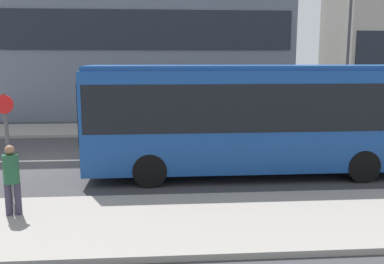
{
  "coord_description": "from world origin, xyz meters",
  "views": [
    {
      "loc": [
        3.98,
        -15.12,
        3.6
      ],
      "look_at": [
        5.0,
        -2.02,
        1.32
      ],
      "focal_mm": 40.0,
      "sensor_mm": 36.0,
      "label": 1
    }
  ],
  "objects_px": {
    "city_bus": "(251,113)",
    "street_lamp": "(349,45)",
    "parked_car_0": "(344,124)",
    "pedestrian_near_stop": "(11,176)",
    "bus_stop_sign": "(7,140)"
  },
  "relations": [
    {
      "from": "pedestrian_near_stop",
      "to": "parked_car_0",
      "type": "bearing_deg",
      "value": 31.94
    },
    {
      "from": "city_bus",
      "to": "parked_car_0",
      "type": "bearing_deg",
      "value": 50.38
    },
    {
      "from": "city_bus",
      "to": "parked_car_0",
      "type": "xyz_separation_m",
      "value": [
        5.53,
        5.69,
        -1.29
      ]
    },
    {
      "from": "pedestrian_near_stop",
      "to": "bus_stop_sign",
      "type": "height_order",
      "value": "bus_stop_sign"
    },
    {
      "from": "city_bus",
      "to": "street_lamp",
      "type": "relative_size",
      "value": 1.51
    },
    {
      "from": "pedestrian_near_stop",
      "to": "bus_stop_sign",
      "type": "bearing_deg",
      "value": 105.66
    },
    {
      "from": "pedestrian_near_stop",
      "to": "bus_stop_sign",
      "type": "distance_m",
      "value": 1.06
    },
    {
      "from": "street_lamp",
      "to": "city_bus",
      "type": "bearing_deg",
      "value": -129.84
    },
    {
      "from": "parked_car_0",
      "to": "bus_stop_sign",
      "type": "height_order",
      "value": "bus_stop_sign"
    },
    {
      "from": "bus_stop_sign",
      "to": "street_lamp",
      "type": "height_order",
      "value": "street_lamp"
    },
    {
      "from": "parked_car_0",
      "to": "pedestrian_near_stop",
      "type": "xyz_separation_m",
      "value": [
        -11.62,
        -9.06,
        0.38
      ]
    },
    {
      "from": "parked_car_0",
      "to": "pedestrian_near_stop",
      "type": "height_order",
      "value": "pedestrian_near_stop"
    },
    {
      "from": "city_bus",
      "to": "street_lamp",
      "type": "xyz_separation_m",
      "value": [
        6.41,
        7.68,
        2.28
      ]
    },
    {
      "from": "street_lamp",
      "to": "parked_car_0",
      "type": "bearing_deg",
      "value": -113.81
    },
    {
      "from": "city_bus",
      "to": "pedestrian_near_stop",
      "type": "height_order",
      "value": "city_bus"
    }
  ]
}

